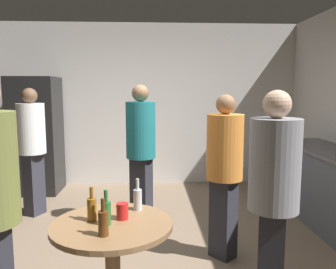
{
  "coord_description": "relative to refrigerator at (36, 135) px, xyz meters",
  "views": [
    {
      "loc": [
        0.14,
        -3.15,
        1.59
      ],
      "look_at": [
        0.34,
        0.69,
        1.09
      ],
      "focal_mm": 36.3,
      "sensor_mm": 36.0,
      "label": 1
    }
  ],
  "objects": [
    {
      "name": "foreground_table",
      "position": [
        1.53,
        -3.2,
        -0.27
      ],
      "size": [
        0.8,
        0.8,
        0.73
      ],
      "color": "olive",
      "rests_on": "ground_plane"
    },
    {
      "name": "refrigerator",
      "position": [
        0.0,
        0.0,
        0.0
      ],
      "size": [
        0.7,
        0.68,
        1.8
      ],
      "color": "black",
      "rests_on": "ground_plane"
    },
    {
      "name": "beer_bottle_brown",
      "position": [
        1.5,
        -3.4,
        -0.08
      ],
      "size": [
        0.06,
        0.06,
        0.23
      ],
      "color": "#593314",
      "rests_on": "foreground_table"
    },
    {
      "name": "person_in_white_shirt",
      "position": [
        0.28,
        -1.03,
        0.05
      ],
      "size": [
        0.46,
        0.46,
        1.63
      ],
      "rotation": [
        0.0,
        0.0,
        -0.46
      ],
      "color": "#2D2D38",
      "rests_on": "ground_plane"
    },
    {
      "name": "ground_plane",
      "position": [
        1.64,
        -2.2,
        -0.95
      ],
      "size": [
        5.2,
        5.2,
        0.1
      ],
      "primitive_type": "cube",
      "color": "#7A6651"
    },
    {
      "name": "beer_bottle_clear",
      "position": [
        1.69,
        -2.97,
        -0.08
      ],
      "size": [
        0.06,
        0.06,
        0.23
      ],
      "color": "silver",
      "rests_on": "foreground_table"
    },
    {
      "name": "plastic_cup_red",
      "position": [
        1.59,
        -3.14,
        -0.11
      ],
      "size": [
        0.08,
        0.08,
        0.11
      ],
      "primitive_type": "cylinder",
      "color": "red",
      "rests_on": "foreground_table"
    },
    {
      "name": "wall_back",
      "position": [
        1.64,
        0.43,
        0.45
      ],
      "size": [
        5.32,
        0.06,
        2.7
      ],
      "primitive_type": "cube",
      "color": "silver",
      "rests_on": "ground_plane"
    },
    {
      "name": "person_in_orange_shirt",
      "position": [
        2.47,
        -2.28,
        0.01
      ],
      "size": [
        0.48,
        0.48,
        1.56
      ],
      "rotation": [
        0.0,
        0.0,
        -2.45
      ],
      "color": "#2D2D38",
      "rests_on": "ground_plane"
    },
    {
      "name": "person_in_gray_shirt",
      "position": [
        2.61,
        -3.16,
        0.03
      ],
      "size": [
        0.44,
        0.44,
        1.6
      ],
      "rotation": [
        0.0,
        0.0,
        -3.5
      ],
      "color": "#2D2D38",
      "rests_on": "ground_plane"
    },
    {
      "name": "beer_bottle_amber",
      "position": [
        1.39,
        -3.16,
        -0.08
      ],
      "size": [
        0.06,
        0.06,
        0.23
      ],
      "color": "#8C5919",
      "rests_on": "foreground_table"
    },
    {
      "name": "beer_bottle_green",
      "position": [
        1.5,
        -3.23,
        -0.08
      ],
      "size": [
        0.06,
        0.06,
        0.23
      ],
      "color": "#26662D",
      "rests_on": "foreground_table"
    },
    {
      "name": "kitchen_counter",
      "position": [
        3.92,
        -1.57,
        -0.45
      ],
      "size": [
        0.64,
        2.07,
        0.9
      ],
      "color": "#4C515B",
      "rests_on": "ground_plane"
    },
    {
      "name": "person_in_teal_shirt",
      "position": [
        1.67,
        -1.46,
        0.07
      ],
      "size": [
        0.47,
        0.47,
        1.66
      ],
      "rotation": [
        0.0,
        0.0,
        -2.12
      ],
      "color": "#2D2D38",
      "rests_on": "ground_plane"
    }
  ]
}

